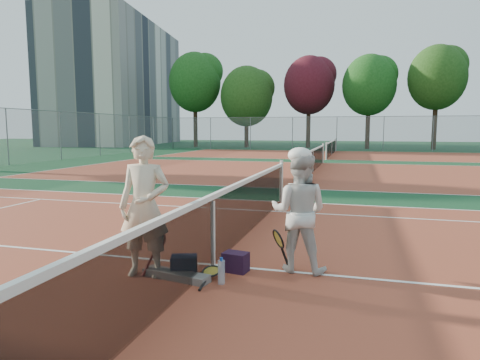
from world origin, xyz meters
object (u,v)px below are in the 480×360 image
(net_main, at_px, (213,230))
(racket_spare, at_px, (211,273))
(sports_bag_navy, at_px, (184,266))
(water_bottle, at_px, (221,272))
(apartment_block, at_px, (118,85))
(player_b, at_px, (299,212))
(racket_red, at_px, (159,254))
(racket_black_held, at_px, (278,250))
(sports_bag_purple, at_px, (236,262))
(player_a, at_px, (145,207))

(net_main, bearing_deg, racket_spare, -73.45)
(sports_bag_navy, relative_size, water_bottle, 1.11)
(apartment_block, bearing_deg, player_b, -56.38)
(apartment_block, height_order, racket_red, apartment_block)
(racket_red, bearing_deg, sports_bag_navy, -57.63)
(racket_red, height_order, racket_black_held, racket_black_held)
(sports_bag_navy, height_order, sports_bag_purple, sports_bag_purple)
(player_b, bearing_deg, player_a, 26.01)
(net_main, relative_size, player_b, 6.82)
(player_b, bearing_deg, racket_black_held, 26.19)
(racket_red, xyz_separation_m, sports_bag_purple, (0.97, 0.32, -0.13))
(player_a, xyz_separation_m, sports_bag_purple, (1.10, 0.45, -0.78))
(net_main, xyz_separation_m, sports_bag_navy, (-0.23, -0.50, -0.38))
(player_a, relative_size, racket_spare, 3.07)
(racket_red, bearing_deg, player_b, -38.51)
(sports_bag_navy, bearing_deg, player_a, -164.74)
(apartment_block, height_order, racket_spare, apartment_block)
(apartment_block, xyz_separation_m, player_b, (29.19, -43.89, -6.69))
(racket_black_held, xyz_separation_m, water_bottle, (-0.59, -0.68, -0.13))
(racket_black_held, bearing_deg, racket_spare, -3.97)
(player_b, xyz_separation_m, water_bottle, (-0.85, -0.78, -0.66))
(racket_spare, bearing_deg, water_bottle, -130.92)
(net_main, distance_m, racket_spare, 0.70)
(player_b, height_order, racket_spare, player_b)
(player_b, height_order, racket_black_held, player_b)
(racket_red, bearing_deg, water_bottle, -68.12)
(apartment_block, xyz_separation_m, sports_bag_purple, (28.38, -44.18, -7.37))
(player_b, distance_m, racket_black_held, 0.59)
(apartment_block, relative_size, racket_black_held, 38.76)
(apartment_block, distance_m, player_a, 52.72)
(apartment_block, relative_size, player_b, 13.66)
(net_main, xyz_separation_m, racket_black_held, (0.93, 0.00, -0.23))
(net_main, height_order, sports_bag_navy, net_main)
(racket_black_held, height_order, racket_spare, racket_black_held)
(racket_spare, distance_m, sports_bag_purple, 0.42)
(player_b, height_order, sports_bag_purple, player_b)
(player_b, bearing_deg, sports_bag_purple, 24.34)
(sports_bag_purple, xyz_separation_m, water_bottle, (-0.04, -0.50, 0.02))
(net_main, relative_size, sports_bag_navy, 32.95)
(racket_black_held, bearing_deg, racket_red, -19.99)
(player_a, xyz_separation_m, player_b, (1.90, 0.73, -0.11))
(apartment_block, relative_size, racket_red, 42.20)
(player_a, bearing_deg, sports_bag_purple, 14.79)
(racket_spare, relative_size, water_bottle, 1.99)
(player_a, distance_m, racket_black_held, 1.87)
(net_main, bearing_deg, water_bottle, -63.20)
(sports_bag_purple, distance_m, water_bottle, 0.50)
(player_a, relative_size, sports_bag_purple, 5.62)
(water_bottle, bearing_deg, player_a, 177.49)
(player_a, height_order, water_bottle, player_a)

